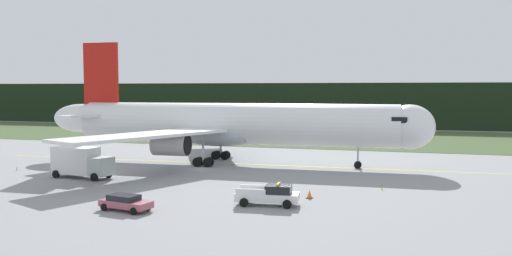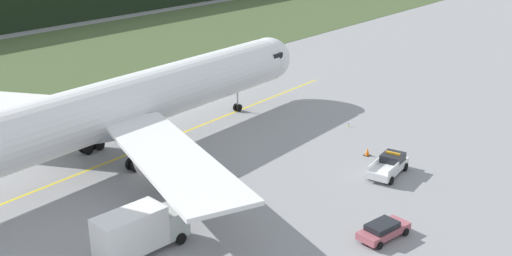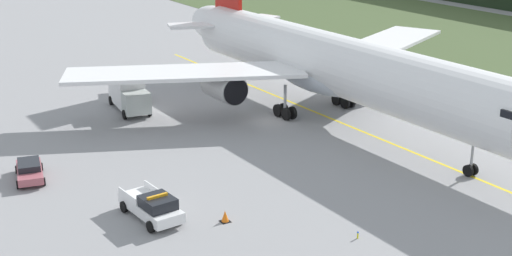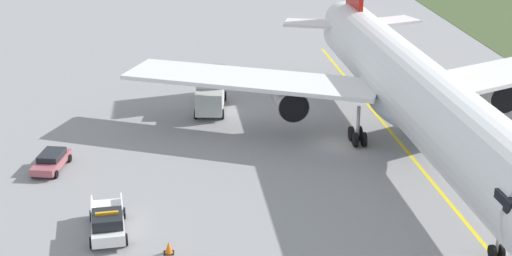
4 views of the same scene
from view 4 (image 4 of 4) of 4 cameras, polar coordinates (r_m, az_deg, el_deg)
ground at (r=62.19m, az=6.26°, el=-1.26°), size 320.00×320.00×0.00m
taxiway_centerline_main at (r=60.90m, az=11.61°, el=-2.05°), size 67.65×2.34×0.01m
airliner at (r=59.73m, az=11.77°, el=2.76°), size 52.45×45.63×16.33m
ops_pickup_truck at (r=48.44m, az=-11.17°, el=-6.97°), size 5.54×2.75×1.94m
catering_truck at (r=69.87m, az=-3.46°, el=2.88°), size 7.15×3.24×3.60m
staff_car at (r=59.01m, az=-15.25°, el=-2.39°), size 4.64×2.64×1.30m
apron_cone at (r=46.03m, az=-6.63°, el=-8.99°), size 0.62×0.62×0.77m
taxiway_edge_light_west at (r=80.60m, az=-2.10°, el=4.12°), size 0.12×0.12×0.38m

